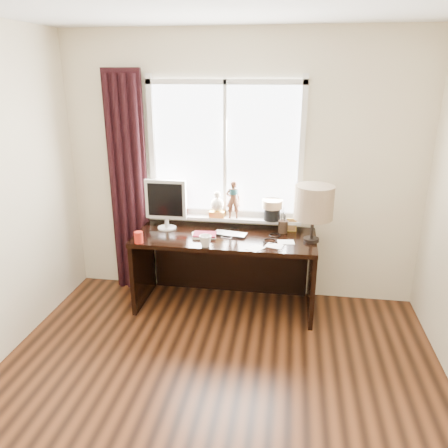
% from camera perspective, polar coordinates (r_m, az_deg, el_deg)
% --- Properties ---
extents(floor, '(3.50, 4.00, 0.00)m').
position_cam_1_polar(floor, '(3.14, -2.89, -25.56)').
color(floor, '#5E2E15').
rests_on(floor, ground).
extents(wall_back, '(3.50, 0.00, 2.60)m').
position_cam_1_polar(wall_back, '(4.30, 2.21, 7.02)').
color(wall_back, beige).
rests_on(wall_back, ground).
extents(laptop, '(0.34, 0.25, 0.02)m').
position_cam_1_polar(laptop, '(4.12, 0.88, -1.33)').
color(laptop, silver).
rests_on(laptop, desk).
extents(mug, '(0.15, 0.15, 0.11)m').
position_cam_1_polar(mug, '(3.85, -2.44, -2.19)').
color(mug, white).
rests_on(mug, desk).
extents(red_cup, '(0.08, 0.08, 0.10)m').
position_cam_1_polar(red_cup, '(4.00, -11.09, -1.72)').
color(red_cup, '#A71D12').
rests_on(red_cup, desk).
extents(window, '(1.52, 0.23, 1.40)m').
position_cam_1_polar(window, '(4.26, 0.27, 7.02)').
color(window, white).
rests_on(window, ground).
extents(curtain, '(0.38, 0.09, 2.25)m').
position_cam_1_polar(curtain, '(4.52, -12.40, 4.80)').
color(curtain, black).
rests_on(curtain, floor).
extents(desk, '(1.70, 0.70, 0.75)m').
position_cam_1_polar(desk, '(4.30, 0.32, -4.11)').
color(desk, black).
rests_on(desk, floor).
extents(monitor, '(0.40, 0.18, 0.49)m').
position_cam_1_polar(monitor, '(4.25, -7.61, 2.93)').
color(monitor, beige).
rests_on(monitor, desk).
extents(notebook_stack, '(0.25, 0.21, 0.03)m').
position_cam_1_polar(notebook_stack, '(4.09, -2.60, -1.44)').
color(notebook_stack, beige).
rests_on(notebook_stack, desk).
extents(brush_holder, '(0.09, 0.09, 0.25)m').
position_cam_1_polar(brush_holder, '(4.21, 7.70, -0.32)').
color(brush_holder, black).
rests_on(brush_holder, desk).
extents(icon_frame, '(0.10, 0.02, 0.13)m').
position_cam_1_polar(icon_frame, '(4.25, 8.80, -0.14)').
color(icon_frame, gold).
rests_on(icon_frame, desk).
extents(table_lamp, '(0.35, 0.35, 0.52)m').
position_cam_1_polar(table_lamp, '(3.95, 11.66, 2.71)').
color(table_lamp, black).
rests_on(table_lamp, desk).
extents(loose_papers, '(0.43, 0.35, 0.00)m').
position_cam_1_polar(loose_papers, '(3.91, 6.30, -2.79)').
color(loose_papers, white).
rests_on(loose_papers, desk).
extents(desk_cables, '(0.53, 0.37, 0.01)m').
position_cam_1_polar(desk_cables, '(4.10, 4.96, -1.61)').
color(desk_cables, black).
rests_on(desk_cables, desk).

